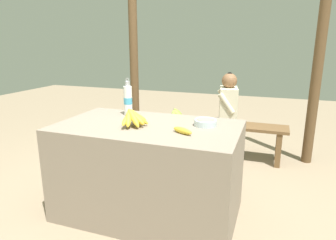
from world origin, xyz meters
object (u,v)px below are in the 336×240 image
(wooden_bench, at_px, (211,127))
(seated_vendor, at_px, (224,109))
(support_post_near, at_px, (134,60))
(loose_banana_front, at_px, (182,131))
(banana_bunch_green, at_px, (176,114))
(support_post_far, at_px, (318,64))
(water_bottle, at_px, (128,100))
(serving_bowl, at_px, (205,122))
(banana_bunch_ripe, at_px, (133,117))

(wooden_bench, distance_m, seated_vendor, 0.29)
(wooden_bench, distance_m, support_post_near, 1.39)
(loose_banana_front, distance_m, banana_bunch_green, 1.73)
(seated_vendor, bearing_deg, support_post_far, -178.25)
(water_bottle, height_order, support_post_near, support_post_near)
(water_bottle, bearing_deg, banana_bunch_green, 87.95)
(wooden_bench, bearing_deg, water_bottle, -112.23)
(serving_bowl, xyz_separation_m, seated_vendor, (-0.07, 1.31, -0.18))
(support_post_far, bearing_deg, banana_bunch_green, -173.72)
(water_bottle, height_order, loose_banana_front, water_bottle)
(serving_bowl, height_order, seated_vendor, seated_vendor)
(banana_bunch_ripe, xyz_separation_m, loose_banana_front, (0.41, -0.06, -0.05))
(water_bottle, relative_size, banana_bunch_green, 1.22)
(seated_vendor, bearing_deg, wooden_bench, -26.46)
(water_bottle, relative_size, wooden_bench, 0.18)
(serving_bowl, distance_m, support_post_near, 2.06)
(wooden_bench, distance_m, support_post_far, 1.39)
(serving_bowl, bearing_deg, support_post_near, 131.45)
(seated_vendor, bearing_deg, support_post_near, -20.43)
(serving_bowl, relative_size, water_bottle, 0.54)
(support_post_far, bearing_deg, seated_vendor, -167.51)
(banana_bunch_ripe, xyz_separation_m, serving_bowl, (0.52, 0.19, -0.04))
(serving_bowl, height_order, loose_banana_front, serving_bowl)
(support_post_near, bearing_deg, banana_bunch_green, -14.67)
(banana_bunch_ripe, xyz_separation_m, support_post_far, (1.43, 1.72, 0.32))
(wooden_bench, xyz_separation_m, banana_bunch_green, (-0.46, 0.00, 0.13))
(serving_bowl, bearing_deg, banana_bunch_ripe, -159.49)
(water_bottle, height_order, support_post_far, support_post_far)
(banana_bunch_ripe, height_order, support_post_far, support_post_far)
(water_bottle, bearing_deg, banana_bunch_ripe, -56.72)
(loose_banana_front, bearing_deg, wooden_bench, 93.93)
(banana_bunch_ripe, height_order, loose_banana_front, banana_bunch_ripe)
(water_bottle, xyz_separation_m, support_post_near, (-0.62, 1.41, 0.26))
(water_bottle, relative_size, support_post_far, 0.14)
(wooden_bench, xyz_separation_m, support_post_far, (1.13, 0.18, 0.79))
(banana_bunch_ripe, distance_m, wooden_bench, 1.64)
(banana_bunch_ripe, height_order, banana_bunch_green, banana_bunch_ripe)
(support_post_near, bearing_deg, serving_bowl, -48.55)
(wooden_bench, bearing_deg, seated_vendor, -15.71)
(banana_bunch_ripe, distance_m, water_bottle, 0.37)
(banana_bunch_ripe, xyz_separation_m, seated_vendor, (0.45, 1.50, -0.22))
(banana_bunch_ripe, relative_size, seated_vendor, 0.28)
(support_post_far, bearing_deg, banana_bunch_ripe, -129.85)
(water_bottle, distance_m, support_post_far, 2.18)
(banana_bunch_ripe, relative_size, banana_bunch_green, 1.10)
(serving_bowl, xyz_separation_m, loose_banana_front, (-0.11, -0.26, -0.01))
(loose_banana_front, xyz_separation_m, banana_bunch_green, (-0.57, 1.61, -0.29))
(serving_bowl, bearing_deg, loose_banana_front, -112.23)
(water_bottle, height_order, banana_bunch_green, water_bottle)
(loose_banana_front, height_order, support_post_far, support_post_far)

